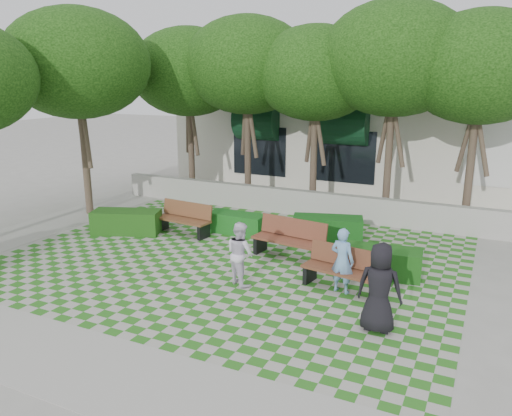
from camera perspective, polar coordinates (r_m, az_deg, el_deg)
The scene contains 17 objects.
ground at distance 12.94m, azimuth -4.92°, elevation -7.28°, with size 90.00×90.00×0.00m, color gray.
lawn at distance 13.75m, azimuth -2.80°, elevation -5.88°, with size 12.00×12.00×0.00m, color #2B721E.
sidewalk_south at distance 9.63m, azimuth -19.85°, elevation -16.32°, with size 16.00×2.00×0.01m, color #9E9B93.
sidewalk_west at distance 18.16m, azimuth -23.22°, elevation -1.96°, with size 2.00×12.00×0.01m, color #9E9B93.
retaining_wall at distance 18.16m, azimuth 5.01°, elevation 0.64°, with size 15.00×0.36×0.90m, color #9E9B93.
bench_east at distance 11.90m, azimuth 9.95°, elevation -6.98°, with size 1.97×0.94×0.99m.
bench_mid at distance 13.76m, azimuth 3.86°, elevation -3.63°, with size 2.11×0.96×1.07m.
bench_west at distance 15.99m, azimuth -8.26°, elevation -1.26°, with size 1.97×0.83×1.01m.
hedge_east at distance 12.96m, azimuth 13.93°, elevation -5.97°, with size 2.03×0.81×0.71m, color #144512.
hedge_midright at distance 15.39m, azimuth 8.18°, elevation -2.34°, with size 2.09×0.84×0.73m, color #134716.
hedge_midleft at distance 15.96m, azimuth -2.19°, elevation -1.75°, with size 1.85×0.74×0.65m, color #16531A.
hedge_west at distance 16.45m, azimuth -14.58°, elevation -1.54°, with size 2.12×0.85×0.74m, color #1A4713.
person_blue at distance 11.64m, azimuth 9.82°, elevation -5.93°, with size 0.56×0.37×1.55m, color #709ECD.
person_dark at distance 10.02m, azimuth 13.93°, elevation -8.84°, with size 0.88×0.57×1.80m, color black.
person_white at distance 11.94m, azimuth -1.80°, elevation -5.19°, with size 0.75×0.58×1.54m, color silver.
tree_row at distance 18.14m, azimuth -0.65°, elevation 15.76°, with size 17.70×13.40×7.41m.
building at distance 25.05m, azimuth 13.65°, elevation 8.94°, with size 18.00×8.92×5.15m.
Camera 1 is at (6.18, -10.31, 4.81)m, focal length 35.00 mm.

